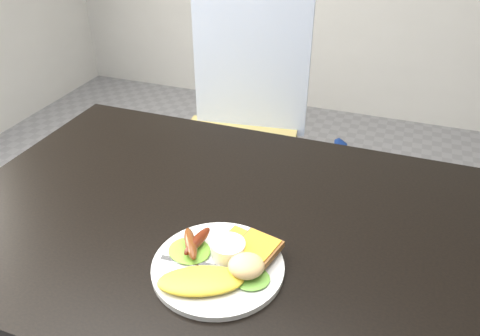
# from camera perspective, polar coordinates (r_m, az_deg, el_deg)

# --- Properties ---
(dining_table) EXTENTS (1.20, 0.80, 0.04)m
(dining_table) POSITION_cam_1_polar(r_m,az_deg,el_deg) (1.03, -2.03, -6.73)
(dining_table) COLOR black
(dining_table) RESTS_ON ground
(dining_chair) EXTENTS (0.52, 0.52, 0.05)m
(dining_chair) POSITION_cam_1_polar(r_m,az_deg,el_deg) (1.84, -0.80, 1.98)
(dining_chair) COLOR tan
(dining_chair) RESTS_ON ground
(person) EXTENTS (0.56, 0.42, 1.39)m
(person) POSITION_cam_1_polar(r_m,az_deg,el_deg) (1.58, 9.60, 6.30)
(person) COLOR navy
(person) RESTS_ON ground
(plate) EXTENTS (0.25, 0.25, 0.01)m
(plate) POSITION_cam_1_polar(r_m,az_deg,el_deg) (0.89, -2.69, -11.91)
(plate) COLOR white
(plate) RESTS_ON dining_table
(lettuce_left) EXTENTS (0.10, 0.09, 0.01)m
(lettuce_left) POSITION_cam_1_polar(r_m,az_deg,el_deg) (0.91, -6.18, -9.97)
(lettuce_left) COLOR #5A8229
(lettuce_left) RESTS_ON plate
(lettuce_right) EXTENTS (0.08, 0.08, 0.01)m
(lettuce_right) POSITION_cam_1_polar(r_m,az_deg,el_deg) (0.85, 1.36, -13.31)
(lettuce_right) COLOR #3A932A
(lettuce_right) RESTS_ON plate
(omelette) EXTENTS (0.17, 0.13, 0.02)m
(omelette) POSITION_cam_1_polar(r_m,az_deg,el_deg) (0.84, -4.79, -13.54)
(omelette) COLOR yellow
(omelette) RESTS_ON plate
(sausage_a) EXTENTS (0.07, 0.09, 0.02)m
(sausage_a) POSITION_cam_1_polar(r_m,az_deg,el_deg) (0.90, -6.05, -9.11)
(sausage_a) COLOR brown
(sausage_a) RESTS_ON lettuce_left
(sausage_b) EXTENTS (0.03, 0.09, 0.02)m
(sausage_b) POSITION_cam_1_polar(r_m,az_deg,el_deg) (0.91, -5.22, -8.85)
(sausage_b) COLOR #5A1C09
(sausage_b) RESTS_ON lettuce_left
(ramekin) EXTENTS (0.08, 0.08, 0.04)m
(ramekin) POSITION_cam_1_polar(r_m,az_deg,el_deg) (0.89, -1.44, -10.02)
(ramekin) COLOR white
(ramekin) RESTS_ON plate
(toast_a) EXTENTS (0.08, 0.08, 0.01)m
(toast_a) POSITION_cam_1_polar(r_m,az_deg,el_deg) (0.92, -0.09, -9.04)
(toast_a) COLOR olive
(toast_a) RESTS_ON plate
(toast_b) EXTENTS (0.09, 0.09, 0.01)m
(toast_b) POSITION_cam_1_polar(r_m,az_deg,el_deg) (0.89, 2.13, -9.71)
(toast_b) COLOR olive
(toast_b) RESTS_ON toast_a
(potato_salad) EXTENTS (0.08, 0.08, 0.04)m
(potato_salad) POSITION_cam_1_polar(r_m,az_deg,el_deg) (0.85, 0.76, -11.83)
(potato_salad) COLOR #F2F3B2
(potato_salad) RESTS_ON lettuce_right
(fork) EXTENTS (0.15, 0.03, 0.00)m
(fork) POSITION_cam_1_polar(r_m,az_deg,el_deg) (0.89, -5.11, -11.60)
(fork) COLOR #ADAFB7
(fork) RESTS_ON plate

